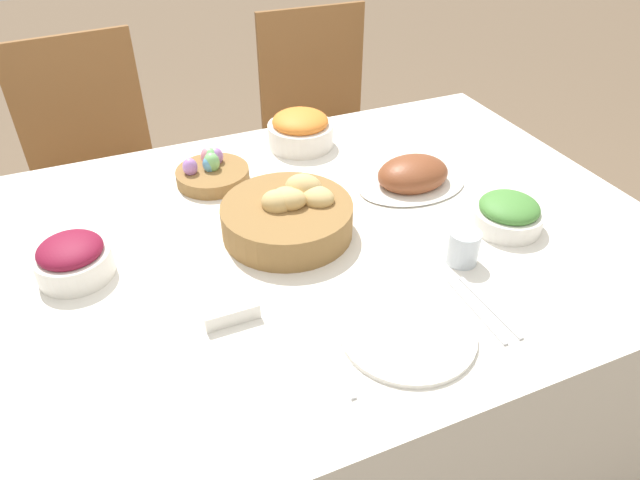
{
  "coord_description": "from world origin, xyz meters",
  "views": [
    {
      "loc": [
        -0.4,
        -0.97,
        1.5
      ],
      "look_at": [
        -0.02,
        -0.08,
        0.79
      ],
      "focal_mm": 32.0,
      "sensor_mm": 36.0,
      "label": 1
    }
  ],
  "objects_px": {
    "drinking_cup": "(463,247)",
    "fork": "(332,358)",
    "ham_platter": "(413,176)",
    "knife": "(476,311)",
    "chair_far_left": "(102,177)",
    "carrot_bowl": "(300,130)",
    "chair_far_right": "(323,135)",
    "bread_basket": "(289,214)",
    "egg_basket": "(212,172)",
    "beet_salad_bowl": "(73,259)",
    "butter_dish": "(229,308)",
    "green_salad_bowl": "(508,214)",
    "dinner_plate": "(407,332)",
    "spoon": "(489,307)"
  },
  "relations": [
    {
      "from": "fork",
      "to": "drinking_cup",
      "type": "height_order",
      "value": "drinking_cup"
    },
    {
      "from": "ham_platter",
      "to": "drinking_cup",
      "type": "bearing_deg",
      "value": -101.52
    },
    {
      "from": "fork",
      "to": "dinner_plate",
      "type": "bearing_deg",
      "value": 1.26
    },
    {
      "from": "ham_platter",
      "to": "fork",
      "type": "relative_size",
      "value": 1.55
    },
    {
      "from": "egg_basket",
      "to": "spoon",
      "type": "bearing_deg",
      "value": -61.54
    },
    {
      "from": "chair_far_right",
      "to": "green_salad_bowl",
      "type": "relative_size",
      "value": 6.08
    },
    {
      "from": "carrot_bowl",
      "to": "chair_far_right",
      "type": "bearing_deg",
      "value": 60.36
    },
    {
      "from": "egg_basket",
      "to": "beet_salad_bowl",
      "type": "bearing_deg",
      "value": -143.13
    },
    {
      "from": "dinner_plate",
      "to": "beet_salad_bowl",
      "type": "bearing_deg",
      "value": 142.46
    },
    {
      "from": "egg_basket",
      "to": "beet_salad_bowl",
      "type": "height_order",
      "value": "beet_salad_bowl"
    },
    {
      "from": "chair_far_left",
      "to": "knife",
      "type": "height_order",
      "value": "chair_far_left"
    },
    {
      "from": "beet_salad_bowl",
      "to": "chair_far_left",
      "type": "bearing_deg",
      "value": 84.55
    },
    {
      "from": "knife",
      "to": "beet_salad_bowl",
      "type": "bearing_deg",
      "value": 150.27
    },
    {
      "from": "chair_far_left",
      "to": "green_salad_bowl",
      "type": "relative_size",
      "value": 6.08
    },
    {
      "from": "chair_far_left",
      "to": "dinner_plate",
      "type": "height_order",
      "value": "chair_far_left"
    },
    {
      "from": "chair_far_left",
      "to": "spoon",
      "type": "height_order",
      "value": "chair_far_left"
    },
    {
      "from": "chair_far_left",
      "to": "butter_dish",
      "type": "height_order",
      "value": "chair_far_left"
    },
    {
      "from": "spoon",
      "to": "butter_dish",
      "type": "relative_size",
      "value": 1.78
    },
    {
      "from": "chair_far_right",
      "to": "butter_dish",
      "type": "xyz_separation_m",
      "value": [
        -0.66,
        -1.09,
        0.26
      ]
    },
    {
      "from": "fork",
      "to": "butter_dish",
      "type": "height_order",
      "value": "butter_dish"
    },
    {
      "from": "beet_salad_bowl",
      "to": "butter_dish",
      "type": "relative_size",
      "value": 1.46
    },
    {
      "from": "dinner_plate",
      "to": "fork",
      "type": "height_order",
      "value": "dinner_plate"
    },
    {
      "from": "ham_platter",
      "to": "green_salad_bowl",
      "type": "relative_size",
      "value": 1.82
    },
    {
      "from": "ham_platter",
      "to": "knife",
      "type": "distance_m",
      "value": 0.47
    },
    {
      "from": "bread_basket",
      "to": "carrot_bowl",
      "type": "xyz_separation_m",
      "value": [
        0.18,
        0.38,
        0.0
      ]
    },
    {
      "from": "bread_basket",
      "to": "chair_far_left",
      "type": "bearing_deg",
      "value": 112.71
    },
    {
      "from": "ham_platter",
      "to": "dinner_plate",
      "type": "xyz_separation_m",
      "value": [
        -0.27,
        -0.45,
        -0.02
      ]
    },
    {
      "from": "carrot_bowl",
      "to": "drinking_cup",
      "type": "distance_m",
      "value": 0.64
    },
    {
      "from": "chair_far_left",
      "to": "knife",
      "type": "relative_size",
      "value": 5.19
    },
    {
      "from": "fork",
      "to": "knife",
      "type": "relative_size",
      "value": 1.0
    },
    {
      "from": "chair_far_left",
      "to": "bread_basket",
      "type": "distance_m",
      "value": 1.0
    },
    {
      "from": "bread_basket",
      "to": "green_salad_bowl",
      "type": "bearing_deg",
      "value": -20.93
    },
    {
      "from": "egg_basket",
      "to": "green_salad_bowl",
      "type": "xyz_separation_m",
      "value": [
        0.56,
        -0.46,
        0.01
      ]
    },
    {
      "from": "carrot_bowl",
      "to": "butter_dish",
      "type": "xyz_separation_m",
      "value": [
        -0.38,
        -0.59,
        -0.03
      ]
    },
    {
      "from": "egg_basket",
      "to": "knife",
      "type": "xyz_separation_m",
      "value": [
        0.33,
        -0.67,
        -0.02
      ]
    },
    {
      "from": "dinner_plate",
      "to": "spoon",
      "type": "height_order",
      "value": "dinner_plate"
    },
    {
      "from": "ham_platter",
      "to": "carrot_bowl",
      "type": "height_order",
      "value": "carrot_bowl"
    },
    {
      "from": "ham_platter",
      "to": "fork",
      "type": "bearing_deg",
      "value": -133.29
    },
    {
      "from": "carrot_bowl",
      "to": "butter_dish",
      "type": "distance_m",
      "value": 0.7
    },
    {
      "from": "chair_far_left",
      "to": "spoon",
      "type": "xyz_separation_m",
      "value": [
        0.63,
        -1.27,
        0.25
      ]
    },
    {
      "from": "chair_far_left",
      "to": "ham_platter",
      "type": "bearing_deg",
      "value": -54.64
    },
    {
      "from": "carrot_bowl",
      "to": "spoon",
      "type": "relative_size",
      "value": 1.0
    },
    {
      "from": "carrot_bowl",
      "to": "butter_dish",
      "type": "bearing_deg",
      "value": -122.53
    },
    {
      "from": "bread_basket",
      "to": "knife",
      "type": "xyz_separation_m",
      "value": [
        0.23,
        -0.38,
        -0.04
      ]
    },
    {
      "from": "green_salad_bowl",
      "to": "dinner_plate",
      "type": "height_order",
      "value": "green_salad_bowl"
    },
    {
      "from": "drinking_cup",
      "to": "beet_salad_bowl",
      "type": "bearing_deg",
      "value": 160.13
    },
    {
      "from": "drinking_cup",
      "to": "fork",
      "type": "bearing_deg",
      "value": -158.62
    },
    {
      "from": "bread_basket",
      "to": "carrot_bowl",
      "type": "bearing_deg",
      "value": 65.05
    },
    {
      "from": "chair_far_right",
      "to": "dinner_plate",
      "type": "height_order",
      "value": "chair_far_right"
    },
    {
      "from": "ham_platter",
      "to": "drinking_cup",
      "type": "xyz_separation_m",
      "value": [
        -0.06,
        -0.31,
        0.01
      ]
    }
  ]
}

